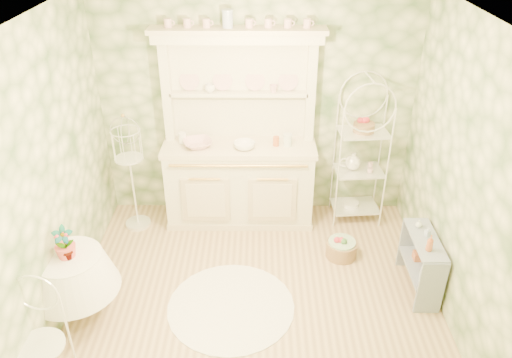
{
  "coord_description": "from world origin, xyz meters",
  "views": [
    {
      "loc": [
        0.03,
        -3.59,
        3.52
      ],
      "look_at": [
        0.0,
        0.5,
        1.15
      ],
      "focal_mm": 35.0,
      "sensor_mm": 36.0,
      "label": 1
    }
  ],
  "objects_px": {
    "kitchen_dresser": "(239,134)",
    "round_table": "(75,288)",
    "cafe_chair": "(39,349)",
    "floor_basket": "(341,248)",
    "birdcage_stand": "(130,169)",
    "bakers_rack": "(362,147)",
    "side_shelf": "(420,266)"
  },
  "relations": [
    {
      "from": "kitchen_dresser",
      "to": "round_table",
      "type": "height_order",
      "value": "kitchen_dresser"
    },
    {
      "from": "kitchen_dresser",
      "to": "cafe_chair",
      "type": "bearing_deg",
      "value": -121.37
    },
    {
      "from": "floor_basket",
      "to": "round_table",
      "type": "bearing_deg",
      "value": -160.76
    },
    {
      "from": "birdcage_stand",
      "to": "kitchen_dresser",
      "type": "bearing_deg",
      "value": 7.05
    },
    {
      "from": "bakers_rack",
      "to": "side_shelf",
      "type": "distance_m",
      "value": 1.52
    },
    {
      "from": "round_table",
      "to": "floor_basket",
      "type": "height_order",
      "value": "round_table"
    },
    {
      "from": "cafe_chair",
      "to": "birdcage_stand",
      "type": "distance_m",
      "value": 2.31
    },
    {
      "from": "round_table",
      "to": "floor_basket",
      "type": "distance_m",
      "value": 2.77
    },
    {
      "from": "round_table",
      "to": "kitchen_dresser",
      "type": "bearing_deg",
      "value": 48.2
    },
    {
      "from": "bakers_rack",
      "to": "floor_basket",
      "type": "height_order",
      "value": "bakers_rack"
    },
    {
      "from": "cafe_chair",
      "to": "floor_basket",
      "type": "relative_size",
      "value": 2.64
    },
    {
      "from": "bakers_rack",
      "to": "cafe_chair",
      "type": "bearing_deg",
      "value": -144.3
    },
    {
      "from": "cafe_chair",
      "to": "round_table",
      "type": "bearing_deg",
      "value": 93.13
    },
    {
      "from": "side_shelf",
      "to": "kitchen_dresser",
      "type": "bearing_deg",
      "value": 150.43
    },
    {
      "from": "cafe_chair",
      "to": "floor_basket",
      "type": "height_order",
      "value": "cafe_chair"
    },
    {
      "from": "kitchen_dresser",
      "to": "floor_basket",
      "type": "relative_size",
      "value": 7.03
    },
    {
      "from": "side_shelf",
      "to": "round_table",
      "type": "distance_m",
      "value": 3.34
    },
    {
      "from": "birdcage_stand",
      "to": "cafe_chair",
      "type": "bearing_deg",
      "value": -96.11
    },
    {
      "from": "cafe_chair",
      "to": "birdcage_stand",
      "type": "bearing_deg",
      "value": 87.8
    },
    {
      "from": "round_table",
      "to": "birdcage_stand",
      "type": "xyz_separation_m",
      "value": [
        0.23,
        1.49,
        0.44
      ]
    },
    {
      "from": "kitchen_dresser",
      "to": "birdcage_stand",
      "type": "height_order",
      "value": "kitchen_dresser"
    },
    {
      "from": "kitchen_dresser",
      "to": "cafe_chair",
      "type": "xyz_separation_m",
      "value": [
        -1.48,
        -2.43,
        -0.71
      ]
    },
    {
      "from": "round_table",
      "to": "cafe_chair",
      "type": "xyz_separation_m",
      "value": [
        -0.01,
        -0.78,
        0.09
      ]
    },
    {
      "from": "round_table",
      "to": "side_shelf",
      "type": "bearing_deg",
      "value": 7.07
    },
    {
      "from": "bakers_rack",
      "to": "floor_basket",
      "type": "bearing_deg",
      "value": -113.84
    },
    {
      "from": "bakers_rack",
      "to": "birdcage_stand",
      "type": "height_order",
      "value": "bakers_rack"
    },
    {
      "from": "side_shelf",
      "to": "round_table",
      "type": "bearing_deg",
      "value": -168.69
    },
    {
      "from": "side_shelf",
      "to": "birdcage_stand",
      "type": "xyz_separation_m",
      "value": [
        -3.08,
        1.08,
        0.5
      ]
    },
    {
      "from": "kitchen_dresser",
      "to": "birdcage_stand",
      "type": "bearing_deg",
      "value": -172.95
    },
    {
      "from": "cafe_chair",
      "to": "kitchen_dresser",
      "type": "bearing_deg",
      "value": 62.53
    },
    {
      "from": "bakers_rack",
      "to": "round_table",
      "type": "bearing_deg",
      "value": -154.45
    },
    {
      "from": "cafe_chair",
      "to": "floor_basket",
      "type": "bearing_deg",
      "value": 36.79
    }
  ]
}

